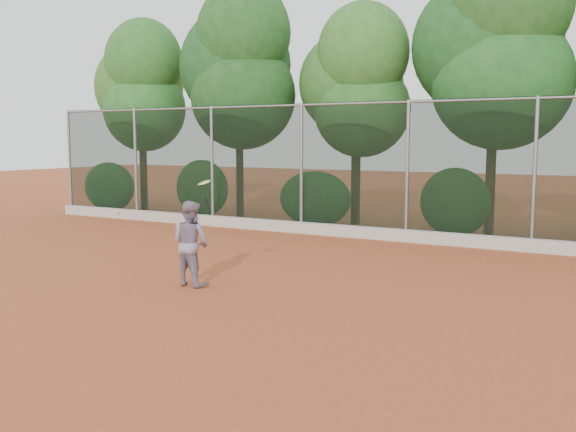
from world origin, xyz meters
The scene contains 7 objects.
ground centered at (0.00, 0.00, 0.00)m, with size 80.00×80.00×0.00m, color #A24A26.
concrete_curb centered at (0.00, 6.82, 0.15)m, with size 24.00×0.20×0.30m, color #B9B3AB.
tennis_player centered at (-1.60, 0.38, 0.74)m, with size 0.72×0.56×1.49m, color gray.
chainlink_fence centered at (0.00, 7.00, 1.86)m, with size 24.09×0.09×3.50m.
foliage_backdrop centered at (-0.55, 8.98, 4.40)m, with size 23.70×3.63×7.55m.
tennis_racket centered at (-1.17, 0.24, 1.78)m, with size 0.33×0.33×0.54m.
tennis_ball_in_flight centered at (-2.82, -0.11, 1.26)m, with size 0.07×0.07×0.07m.
Camera 1 is at (5.33, -8.35, 2.55)m, focal length 40.00 mm.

